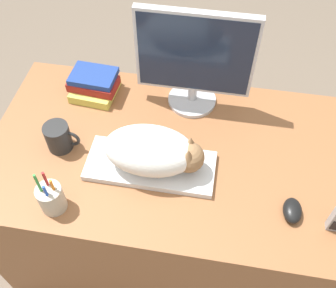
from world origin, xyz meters
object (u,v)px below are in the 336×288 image
at_px(keyboard, 151,166).
at_px(book_stack, 94,85).
at_px(coffee_mug, 59,137).
at_px(pen_cup, 51,198).
at_px(computer_mouse, 292,210).
at_px(monitor, 194,59).
at_px(cat, 154,151).

distance_m(keyboard, book_stack, 0.45).
xyz_separation_m(coffee_mug, pen_cup, (0.06, -0.25, 0.00)).
bearing_deg(computer_mouse, monitor, 130.80).
xyz_separation_m(monitor, book_stack, (-0.40, -0.02, -0.18)).
height_order(pen_cup, book_stack, pen_cup).
bearing_deg(book_stack, keyboard, -48.02).
xyz_separation_m(cat, coffee_mug, (-0.36, 0.04, -0.05)).
relative_size(cat, pen_cup, 1.82).
relative_size(coffee_mug, pen_cup, 0.67).
distance_m(cat, pen_cup, 0.37).
distance_m(keyboard, computer_mouse, 0.51).
height_order(cat, pen_cup, pen_cup).
relative_size(coffee_mug, book_stack, 0.63).
bearing_deg(monitor, book_stack, -177.36).
relative_size(computer_mouse, coffee_mug, 0.73).
distance_m(pen_cup, book_stack, 0.54).
bearing_deg(cat, coffee_mug, 173.74).
distance_m(keyboard, coffee_mug, 0.35).
bearing_deg(computer_mouse, book_stack, 151.17).
bearing_deg(pen_cup, coffee_mug, 103.76).
distance_m(cat, computer_mouse, 0.50).
xyz_separation_m(keyboard, computer_mouse, (0.50, -0.10, 0.01)).
bearing_deg(monitor, keyboard, -105.77).
xyz_separation_m(computer_mouse, book_stack, (-0.80, 0.44, 0.03)).
bearing_deg(computer_mouse, coffee_mug, 170.37).
distance_m(keyboard, cat, 0.09).
xyz_separation_m(keyboard, coffee_mug, (-0.35, 0.04, 0.04)).
relative_size(computer_mouse, book_stack, 0.46).
relative_size(cat, computer_mouse, 3.67).
relative_size(cat, monitor, 0.79).
bearing_deg(book_stack, coffee_mug, -98.70).
height_order(monitor, coffee_mug, monitor).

